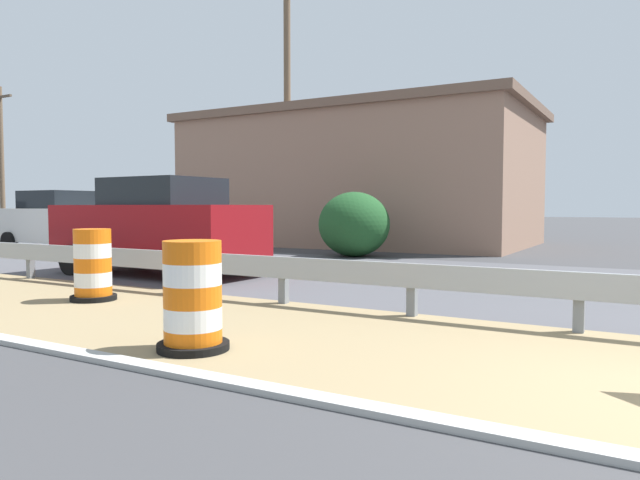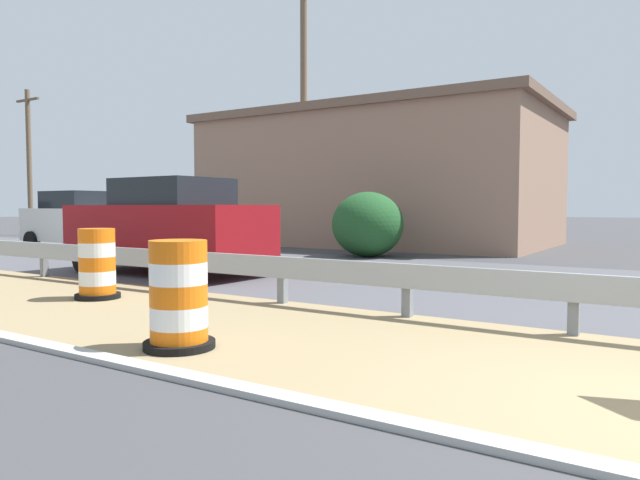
{
  "view_description": "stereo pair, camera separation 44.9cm",
  "coord_description": "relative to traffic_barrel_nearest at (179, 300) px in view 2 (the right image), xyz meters",
  "views": [
    {
      "loc": [
        -4.99,
        0.71,
        1.46
      ],
      "look_at": [
        2.88,
        5.21,
        0.93
      ],
      "focal_mm": 32.81,
      "sensor_mm": 36.0,
      "label": 1
    },
    {
      "loc": [
        -4.75,
        0.32,
        1.46
      ],
      "look_at": [
        2.88,
        5.21,
        0.93
      ],
      "focal_mm": 32.81,
      "sensor_mm": 36.0,
      "label": 2
    }
  ],
  "objects": [
    {
      "name": "traffic_barrel_nearest",
      "position": [
        0.0,
        0.0,
        0.0
      ],
      "size": [
        0.73,
        0.73,
        1.11
      ],
      "color": "orange",
      "rests_on": "ground"
    },
    {
      "name": "traffic_barrel_close",
      "position": [
        1.62,
        3.5,
        -0.0
      ],
      "size": [
        0.69,
        0.69,
        1.11
      ],
      "color": "orange",
      "rests_on": "ground"
    },
    {
      "name": "utility_pole_mid",
      "position": [
        12.62,
        23.59,
        3.26
      ],
      "size": [
        0.24,
        1.8,
        7.22
      ],
      "color": "brown",
      "rests_on": "ground"
    },
    {
      "name": "car_lead_near_lane",
      "position": [
        4.56,
        5.07,
        0.52
      ],
      "size": [
        2.19,
        4.7,
        2.04
      ],
      "rotation": [
        0.0,
        0.0,
        1.55
      ],
      "color": "maroon",
      "rests_on": "ground"
    },
    {
      "name": "car_mid_far_lane",
      "position": [
        7.64,
        12.45,
        0.47
      ],
      "size": [
        2.03,
        4.27,
        1.95
      ],
      "rotation": [
        0.0,
        0.0,
        -1.58
      ],
      "color": "silver",
      "rests_on": "ground"
    },
    {
      "name": "utility_pole_near",
      "position": [
        12.97,
        7.27,
        4.35
      ],
      "size": [
        0.24,
        1.8,
        9.38
      ],
      "color": "brown",
      "rests_on": "ground"
    },
    {
      "name": "bush_roadside",
      "position": [
        10.67,
        3.49,
        0.43
      ],
      "size": [
        2.06,
        2.06,
        1.87
      ],
      "primitive_type": "ellipsoid",
      "color": "#1E4C23",
      "rests_on": "ground"
    },
    {
      "name": "roadside_shop_near",
      "position": [
        16.34,
        6.02,
        2.03
      ],
      "size": [
        7.69,
        13.04,
        5.04
      ],
      "color": "#93705B",
      "rests_on": "ground"
    }
  ]
}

